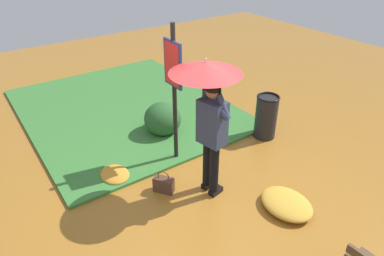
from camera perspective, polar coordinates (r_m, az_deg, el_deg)
name	(u,v)px	position (r m, az deg, el deg)	size (l,w,h in m)	color
ground_plane	(208,194)	(5.26, 2.62, -10.76)	(18.00, 18.00, 0.00)	#9E6623
grass_verge	(125,108)	(7.69, -10.95, 3.29)	(4.80, 4.00, 0.05)	#387533
person_with_umbrella	(209,95)	(4.51, 2.74, 5.37)	(0.96, 0.96, 2.04)	black
info_sign_post	(174,80)	(5.27, -3.04, 7.89)	(0.44, 0.07, 2.30)	black
handbag	(164,184)	(5.24, -4.68, -9.24)	(0.32, 0.29, 0.37)	#4C3323
trash_bin	(266,117)	(6.51, 12.09, 1.85)	(0.42, 0.42, 0.83)	black
shrub_cluster	(163,119)	(6.58, -4.87, 1.56)	(0.77, 0.70, 0.63)	#285628
leaf_pile_near_person	(286,204)	(5.14, 15.29, -11.91)	(0.78, 0.62, 0.17)	gold
leaf_pile_by_bench	(115,174)	(5.65, -12.59, -7.46)	(0.54, 0.43, 0.12)	#C68428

